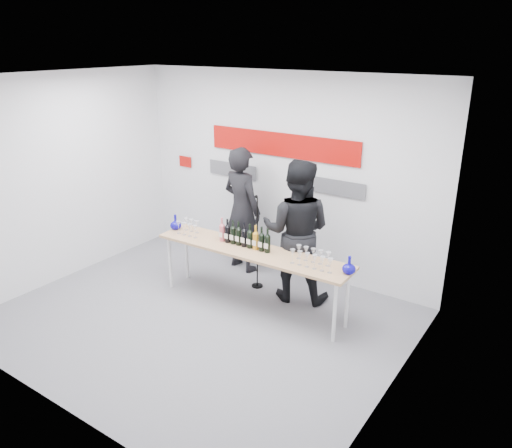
% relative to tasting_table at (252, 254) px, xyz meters
% --- Properties ---
extents(ground, '(5.00, 5.00, 0.00)m').
position_rel_tasting_table_xyz_m(ground, '(-0.36, -0.69, -0.76)').
color(ground, slate).
rests_on(ground, ground).
extents(back_wall, '(5.00, 0.04, 3.00)m').
position_rel_tasting_table_xyz_m(back_wall, '(-0.36, 1.31, 0.74)').
color(back_wall, silver).
rests_on(back_wall, ground).
extents(signage, '(3.38, 0.02, 0.79)m').
position_rel_tasting_table_xyz_m(signage, '(-0.41, 1.28, 1.04)').
color(signage, '#AC0C07').
rests_on(signage, back_wall).
extents(tasting_table, '(2.77, 0.61, 0.83)m').
position_rel_tasting_table_xyz_m(tasting_table, '(0.00, 0.00, 0.00)').
color(tasting_table, tan).
rests_on(tasting_table, ground).
extents(wine_bottles, '(0.80, 0.09, 0.33)m').
position_rel_tasting_table_xyz_m(wine_bottles, '(-0.14, 0.03, 0.23)').
color(wine_bottles, '#CC5966').
rests_on(wine_bottles, tasting_table).
extents(decanter_left, '(0.16, 0.16, 0.21)m').
position_rel_tasting_table_xyz_m(decanter_left, '(-1.34, 0.01, 0.17)').
color(decanter_left, '#0D078D').
rests_on(decanter_left, tasting_table).
extents(decanter_right, '(0.16, 0.16, 0.21)m').
position_rel_tasting_table_xyz_m(decanter_right, '(1.34, 0.07, 0.17)').
color(decanter_right, '#0D078D').
rests_on(decanter_right, tasting_table).
extents(glasses_left, '(0.37, 0.23, 0.18)m').
position_rel_tasting_table_xyz_m(glasses_left, '(-1.05, -0.04, 0.15)').
color(glasses_left, silver).
rests_on(glasses_left, tasting_table).
extents(glasses_right, '(0.57, 0.23, 0.18)m').
position_rel_tasting_table_xyz_m(glasses_right, '(0.88, 0.01, 0.15)').
color(glasses_right, silver).
rests_on(glasses_right, tasting_table).
extents(presenter_left, '(0.78, 0.58, 1.93)m').
position_rel_tasting_table_xyz_m(presenter_left, '(-0.81, 0.91, 0.20)').
color(presenter_left, black).
rests_on(presenter_left, ground).
extents(presenter_right, '(1.14, 1.00, 1.96)m').
position_rel_tasting_table_xyz_m(presenter_right, '(0.35, 0.55, 0.22)').
color(presenter_right, black).
rests_on(presenter_right, ground).
extents(mic_stand, '(0.16, 0.16, 1.40)m').
position_rel_tasting_table_xyz_m(mic_stand, '(-0.26, 0.50, -0.34)').
color(mic_stand, black).
rests_on(mic_stand, ground).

